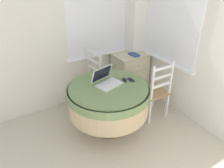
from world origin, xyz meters
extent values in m
cube|color=white|center=(-0.17, 3.37, 1.27)|extent=(4.07, 0.06, 2.55)
cube|color=white|center=(1.04, 3.33, 1.49)|extent=(1.10, 0.01, 1.42)
cube|color=white|center=(1.04, 3.30, 0.77)|extent=(1.18, 0.07, 0.02)
cube|color=white|center=(1.86, 2.51, 1.49)|extent=(0.01, 1.10, 1.42)
cube|color=white|center=(1.83, 2.51, 0.77)|extent=(0.07, 1.18, 0.02)
cube|color=white|center=(1.73, 3.20, 1.27)|extent=(0.28, 0.28, 2.55)
cylinder|color=#4C3D2D|center=(0.61, 2.29, 0.01)|extent=(0.36, 0.36, 0.03)
cylinder|color=#4C3D2D|center=(0.61, 2.29, 0.39)|extent=(0.11, 0.11, 0.71)
cylinder|color=tan|center=(0.61, 2.29, 0.56)|extent=(1.09, 1.09, 0.37)
cylinder|color=#6B8451|center=(0.61, 2.29, 0.69)|extent=(1.12, 1.12, 0.11)
cylinder|color=#6B8451|center=(0.61, 2.29, 0.75)|extent=(1.06, 1.06, 0.02)
cube|color=silver|center=(0.64, 2.32, 0.77)|extent=(0.38, 0.29, 0.02)
cube|color=silver|center=(0.63, 2.33, 0.78)|extent=(0.32, 0.20, 0.00)
cube|color=silver|center=(0.60, 2.45, 0.88)|extent=(0.35, 0.15, 0.21)
cube|color=black|center=(0.60, 2.45, 0.88)|extent=(0.31, 0.13, 0.18)
ellipsoid|color=black|center=(0.88, 2.30, 0.78)|extent=(0.06, 0.09, 0.05)
cube|color=black|center=(0.97, 2.27, 0.77)|extent=(0.06, 0.12, 0.01)
cube|color=black|center=(0.97, 2.27, 0.77)|extent=(0.05, 0.09, 0.00)
cube|color=#A87F51|center=(0.66, 3.08, 0.44)|extent=(0.43, 0.45, 0.02)
cube|color=white|center=(0.47, 3.23, 0.21)|extent=(0.04, 0.04, 0.43)
cube|color=white|center=(0.52, 2.88, 0.21)|extent=(0.04, 0.04, 0.43)
cube|color=white|center=(0.80, 3.28, 0.21)|extent=(0.04, 0.04, 0.43)
cube|color=white|center=(0.85, 2.93, 0.21)|extent=(0.04, 0.04, 0.43)
cube|color=white|center=(0.80, 3.28, 0.71)|extent=(0.04, 0.04, 0.53)
cube|color=white|center=(0.85, 2.93, 0.71)|extent=(0.04, 0.04, 0.53)
cube|color=white|center=(0.83, 3.10, 0.91)|extent=(0.07, 0.35, 0.04)
cube|color=white|center=(0.83, 3.10, 0.77)|extent=(0.07, 0.35, 0.04)
cube|color=white|center=(0.83, 3.10, 0.64)|extent=(0.07, 0.35, 0.04)
cube|color=#A87F51|center=(1.40, 2.27, 0.44)|extent=(0.41, 0.40, 0.02)
cube|color=white|center=(1.58, 2.43, 0.21)|extent=(0.04, 0.04, 0.43)
cube|color=white|center=(1.23, 2.44, 0.21)|extent=(0.04, 0.04, 0.43)
cube|color=white|center=(1.57, 2.10, 0.21)|extent=(0.04, 0.04, 0.43)
cube|color=white|center=(1.22, 2.11, 0.21)|extent=(0.04, 0.04, 0.43)
cube|color=white|center=(1.57, 2.10, 0.71)|extent=(0.03, 0.03, 0.53)
cube|color=white|center=(1.22, 2.11, 0.71)|extent=(0.03, 0.03, 0.53)
cube|color=white|center=(1.39, 2.10, 0.91)|extent=(0.35, 0.03, 0.04)
cube|color=white|center=(1.39, 2.10, 0.77)|extent=(0.35, 0.03, 0.04)
cube|color=white|center=(1.39, 2.10, 0.64)|extent=(0.35, 0.03, 0.04)
cube|color=beige|center=(1.54, 3.07, 0.37)|extent=(0.57, 0.45, 0.75)
cube|color=beige|center=(1.54, 3.07, 0.76)|extent=(0.60, 0.47, 0.02)
cube|color=beige|center=(1.54, 2.84, 0.62)|extent=(0.50, 0.01, 0.21)
sphere|color=olive|center=(1.54, 2.84, 0.62)|extent=(0.02, 0.02, 0.02)
cube|color=beige|center=(1.54, 2.84, 0.37)|extent=(0.50, 0.01, 0.21)
sphere|color=olive|center=(1.54, 2.84, 0.37)|extent=(0.02, 0.02, 0.02)
cube|color=beige|center=(1.54, 2.84, 0.12)|extent=(0.50, 0.01, 0.21)
sphere|color=olive|center=(1.54, 2.84, 0.12)|extent=(0.02, 0.02, 0.02)
cube|color=#33478C|center=(1.55, 2.98, 0.78)|extent=(0.12, 0.20, 0.02)
camera|label=1|loc=(-0.67, 0.15, 2.21)|focal=35.00mm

